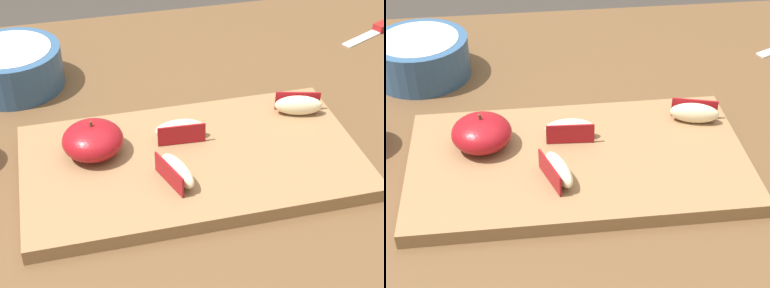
% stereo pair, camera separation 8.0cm
% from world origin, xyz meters
% --- Properties ---
extents(dining_table, '(1.18, 0.94, 0.77)m').
position_xyz_m(dining_table, '(0.00, 0.00, 0.67)').
color(dining_table, brown).
rests_on(dining_table, ground_plane).
extents(cutting_board, '(0.45, 0.25, 0.02)m').
position_xyz_m(cutting_board, '(-0.02, -0.04, 0.78)').
color(cutting_board, olive).
rests_on(cutting_board, dining_table).
extents(apple_half_skin_up, '(0.08, 0.08, 0.05)m').
position_xyz_m(apple_half_skin_up, '(-0.15, -0.00, 0.82)').
color(apple_half_skin_up, maroon).
rests_on(apple_half_skin_up, cutting_board).
extents(apple_wedge_near_knife, '(0.07, 0.04, 0.03)m').
position_xyz_m(apple_wedge_near_knife, '(0.15, 0.02, 0.81)').
color(apple_wedge_near_knife, beige).
rests_on(apple_wedge_near_knife, cutting_board).
extents(apple_wedge_right, '(0.05, 0.07, 0.03)m').
position_xyz_m(apple_wedge_right, '(-0.05, -0.08, 0.81)').
color(apple_wedge_right, beige).
rests_on(apple_wedge_right, cutting_board).
extents(apple_wedge_left, '(0.07, 0.03, 0.03)m').
position_xyz_m(apple_wedge_left, '(-0.03, 0.00, 0.81)').
color(apple_wedge_left, beige).
rests_on(apple_wedge_left, cutting_board).
extents(ceramic_fruit_bowl, '(0.16, 0.16, 0.07)m').
position_xyz_m(ceramic_fruit_bowl, '(-0.25, 0.24, 0.81)').
color(ceramic_fruit_bowl, '#2D517A').
rests_on(ceramic_fruit_bowl, dining_table).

